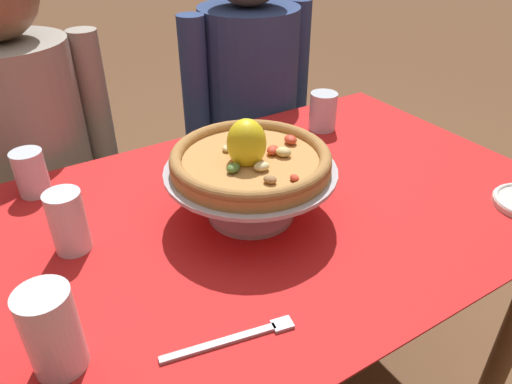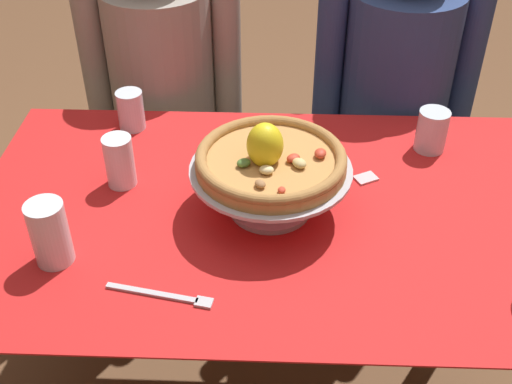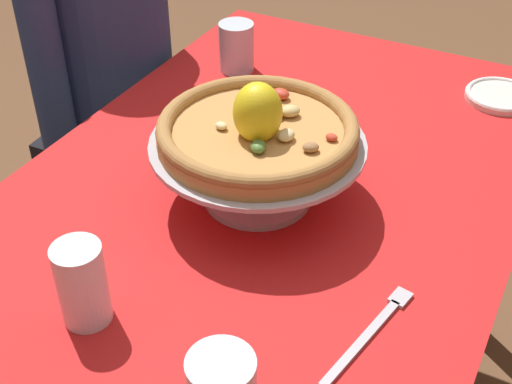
{
  "view_description": "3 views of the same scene",
  "coord_description": "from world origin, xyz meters",
  "px_view_note": "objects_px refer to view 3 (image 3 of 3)",
  "views": [
    {
      "loc": [
        -0.43,
        -0.69,
        1.29
      ],
      "look_at": [
        0.02,
        0.02,
        0.75
      ],
      "focal_mm": 33.45,
      "sensor_mm": 36.0,
      "label": 1
    },
    {
      "loc": [
        -0.0,
        -1.09,
        1.6
      ],
      "look_at": [
        -0.05,
        0.03,
        0.74
      ],
      "focal_mm": 44.97,
      "sensor_mm": 36.0,
      "label": 2
    },
    {
      "loc": [
        -0.82,
        -0.42,
        1.42
      ],
      "look_at": [
        -0.05,
        -0.02,
        0.76
      ],
      "focal_mm": 49.11,
      "sensor_mm": 36.0,
      "label": 3
    }
  ],
  "objects_px": {
    "pizza_stand": "(260,161)",
    "water_glass_side_left": "(83,289)",
    "pizza": "(260,130)",
    "water_glass_back_right": "(237,50)",
    "diner_right": "(110,95)",
    "dinner_fork": "(372,330)",
    "sugar_packet": "(256,118)",
    "side_plate": "(501,96)"
  },
  "relations": [
    {
      "from": "water_glass_side_left",
      "to": "diner_right",
      "type": "bearing_deg",
      "value": 36.07
    },
    {
      "from": "water_glass_back_right",
      "to": "diner_right",
      "type": "bearing_deg",
      "value": 96.38
    },
    {
      "from": "water_glass_back_right",
      "to": "diner_right",
      "type": "height_order",
      "value": "diner_right"
    },
    {
      "from": "diner_right",
      "to": "dinner_fork",
      "type": "bearing_deg",
      "value": -122.36
    },
    {
      "from": "pizza",
      "to": "dinner_fork",
      "type": "relative_size",
      "value": 1.51
    },
    {
      "from": "pizza",
      "to": "water_glass_back_right",
      "type": "height_order",
      "value": "pizza"
    },
    {
      "from": "dinner_fork",
      "to": "pizza",
      "type": "bearing_deg",
      "value": 54.41
    },
    {
      "from": "pizza",
      "to": "sugar_packet",
      "type": "relative_size",
      "value": 6.26
    },
    {
      "from": "water_glass_side_left",
      "to": "dinner_fork",
      "type": "distance_m",
      "value": 0.38
    },
    {
      "from": "pizza",
      "to": "side_plate",
      "type": "relative_size",
      "value": 2.22
    },
    {
      "from": "pizza_stand",
      "to": "water_glass_side_left",
      "type": "height_order",
      "value": "water_glass_side_left"
    },
    {
      "from": "water_glass_side_left",
      "to": "sugar_packet",
      "type": "height_order",
      "value": "water_glass_side_left"
    },
    {
      "from": "dinner_fork",
      "to": "diner_right",
      "type": "height_order",
      "value": "diner_right"
    },
    {
      "from": "pizza",
      "to": "water_glass_back_right",
      "type": "distance_m",
      "value": 0.47
    },
    {
      "from": "pizza_stand",
      "to": "dinner_fork",
      "type": "height_order",
      "value": "pizza_stand"
    },
    {
      "from": "pizza",
      "to": "side_plate",
      "type": "bearing_deg",
      "value": -28.55
    },
    {
      "from": "water_glass_back_right",
      "to": "water_glass_side_left",
      "type": "xyz_separation_m",
      "value": [
        -0.73,
        -0.17,
        0.01
      ]
    },
    {
      "from": "pizza",
      "to": "sugar_packet",
      "type": "height_order",
      "value": "pizza"
    },
    {
      "from": "pizza",
      "to": "water_glass_side_left",
      "type": "bearing_deg",
      "value": 165.89
    },
    {
      "from": "pizza_stand",
      "to": "pizza",
      "type": "bearing_deg",
      "value": -150.13
    },
    {
      "from": "side_plate",
      "to": "water_glass_side_left",
      "type": "bearing_deg",
      "value": 156.82
    },
    {
      "from": "dinner_fork",
      "to": "sugar_packet",
      "type": "relative_size",
      "value": 4.14
    },
    {
      "from": "side_plate",
      "to": "diner_right",
      "type": "relative_size",
      "value": 0.12
    },
    {
      "from": "pizza",
      "to": "diner_right",
      "type": "height_order",
      "value": "diner_right"
    },
    {
      "from": "dinner_fork",
      "to": "diner_right",
      "type": "relative_size",
      "value": 0.17
    },
    {
      "from": "water_glass_back_right",
      "to": "sugar_packet",
      "type": "bearing_deg",
      "value": -141.37
    },
    {
      "from": "pizza_stand",
      "to": "pizza",
      "type": "height_order",
      "value": "pizza"
    },
    {
      "from": "dinner_fork",
      "to": "sugar_packet",
      "type": "distance_m",
      "value": 0.56
    },
    {
      "from": "side_plate",
      "to": "diner_right",
      "type": "xyz_separation_m",
      "value": [
        -0.17,
        0.87,
        -0.14
      ]
    },
    {
      "from": "sugar_packet",
      "to": "diner_right",
      "type": "relative_size",
      "value": 0.04
    },
    {
      "from": "pizza",
      "to": "sugar_packet",
      "type": "bearing_deg",
      "value": 28.89
    },
    {
      "from": "pizza",
      "to": "diner_right",
      "type": "relative_size",
      "value": 0.26
    },
    {
      "from": "dinner_fork",
      "to": "water_glass_side_left",
      "type": "bearing_deg",
      "value": 113.36
    },
    {
      "from": "pizza_stand",
      "to": "sugar_packet",
      "type": "xyz_separation_m",
      "value": [
        0.22,
        0.12,
        -0.07
      ]
    },
    {
      "from": "water_glass_back_right",
      "to": "diner_right",
      "type": "relative_size",
      "value": 0.09
    },
    {
      "from": "pizza_stand",
      "to": "water_glass_back_right",
      "type": "relative_size",
      "value": 3.26
    },
    {
      "from": "water_glass_back_right",
      "to": "dinner_fork",
      "type": "height_order",
      "value": "water_glass_back_right"
    },
    {
      "from": "water_glass_side_left",
      "to": "pizza_stand",
      "type": "bearing_deg",
      "value": -13.99
    },
    {
      "from": "dinner_fork",
      "to": "diner_right",
      "type": "distance_m",
      "value": 1.02
    },
    {
      "from": "side_plate",
      "to": "diner_right",
      "type": "bearing_deg",
      "value": 100.83
    },
    {
      "from": "pizza_stand",
      "to": "side_plate",
      "type": "xyz_separation_m",
      "value": [
        0.52,
        -0.28,
        -0.07
      ]
    },
    {
      "from": "diner_right",
      "to": "pizza",
      "type": "bearing_deg",
      "value": -120.84
    }
  ]
}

